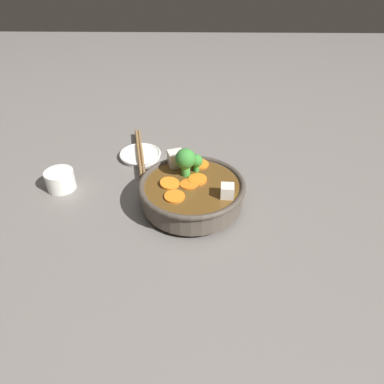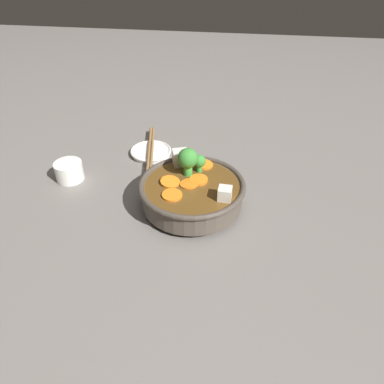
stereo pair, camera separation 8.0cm
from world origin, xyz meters
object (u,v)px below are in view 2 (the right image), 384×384
at_px(side_saucer, 151,152).
at_px(chopsticks_pair, 151,149).
at_px(tea_cup, 69,171).
at_px(stirfry_bowl, 192,190).

distance_m(side_saucer, chopsticks_pair, 0.01).
bearing_deg(tea_cup, chopsticks_pair, -49.58).
distance_m(side_saucer, tea_cup, 0.22).
relative_size(stirfry_bowl, side_saucer, 2.09).
bearing_deg(side_saucer, chopsticks_pair, -90.00).
bearing_deg(chopsticks_pair, tea_cup, 130.42).
bearing_deg(stirfry_bowl, chopsticks_pair, 34.63).
relative_size(stirfry_bowl, tea_cup, 3.43).
bearing_deg(tea_cup, stirfry_bowl, -101.21).
bearing_deg(chopsticks_pair, stirfry_bowl, -145.37).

